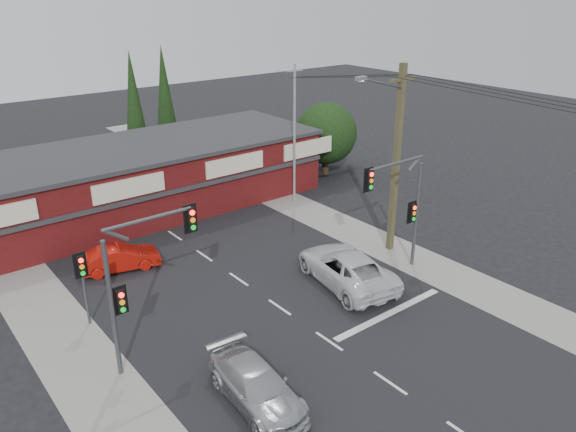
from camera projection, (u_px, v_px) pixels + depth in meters
ground at (307, 326)px, 23.97m from camera, size 120.00×120.00×0.00m
road_strip at (242, 281)px, 27.58m from camera, size 14.00×70.00×0.01m
verge_left at (67, 345)px, 22.70m from camera, size 3.00×70.00×0.02m
verge_right at (363, 237)px, 32.46m from camera, size 3.00×70.00×0.02m
stop_line at (389, 313)px, 24.89m from camera, size 6.50×0.35×0.01m
white_suv at (346, 267)px, 27.16m from camera, size 3.88×6.45×1.68m
silver_suv at (256, 386)px, 19.39m from camera, size 2.30×4.85×1.37m
red_sedan at (120, 258)px, 28.50m from camera, size 4.19×2.32×1.31m
lane_dashes at (329, 341)px, 22.96m from camera, size 0.12×34.83×0.01m
shop_building at (119, 182)px, 34.87m from camera, size 27.30×8.40×4.22m
tree_cluster at (324, 136)px, 42.46m from camera, size 5.90×5.10×5.50m
conifer_near at (134, 102)px, 41.24m from camera, size 1.80×1.80×9.25m
conifer_far at (165, 93)px, 44.69m from camera, size 1.80×1.80×9.25m
traffic_mast_left at (137, 272)px, 20.22m from camera, size 3.77×0.27×5.97m
traffic_mast_right at (403, 198)px, 27.12m from camera, size 3.96×0.27×5.97m
pedestal_signal at (82, 274)px, 23.26m from camera, size 0.55×0.27×3.38m
utility_pole at (395, 155)px, 28.86m from camera, size 4.38×0.59×10.00m
steel_pole at (294, 133)px, 36.01m from camera, size 1.20×0.16×9.00m
power_lines at (502, 100)px, 23.58m from camera, size 2.01×29.00×1.22m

